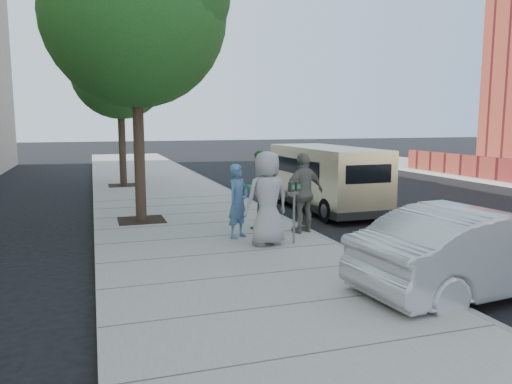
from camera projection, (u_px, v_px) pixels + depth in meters
ground at (252, 240)px, 11.65m from camera, size 120.00×120.00×0.00m
sidewalk at (210, 240)px, 11.33m from camera, size 5.00×60.00×0.15m
curb_face at (308, 232)px, 12.08m from camera, size 0.12×60.00×0.16m
tree_near at (136, 8)px, 12.43m from camera, size 4.62×4.60×7.53m
tree_far at (120, 66)px, 19.67m from camera, size 3.92×3.80×6.49m
parking_meter at (294, 199)px, 10.55m from camera, size 0.29×0.19×1.33m
van at (324, 177)px, 15.33m from camera, size 1.87×5.34×1.97m
sedan at (480, 250)px, 7.92m from camera, size 4.47×2.01×1.42m
person_officer at (238, 201)px, 11.12m from camera, size 0.72×0.68×1.65m
person_green_shirt at (260, 190)px, 12.07m from camera, size 1.13×1.01×1.90m
person_gray_shirt at (267, 198)px, 10.43m from camera, size 1.05×0.76×1.99m
person_striped_polo at (304, 193)px, 11.64m from camera, size 1.18×0.74×1.88m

